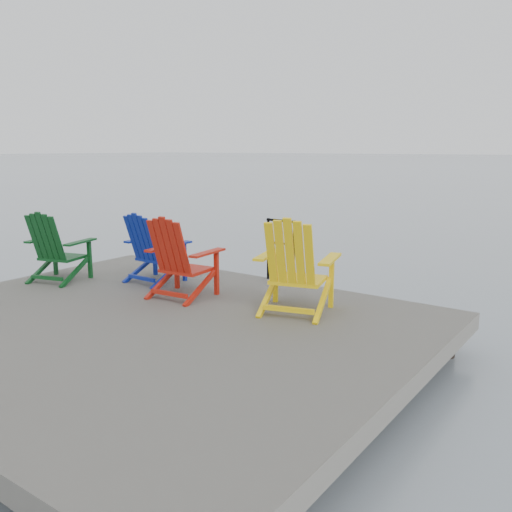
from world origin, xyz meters
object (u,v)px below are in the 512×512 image
Objects in this scene: chair_red at (180,257)px; chair_blue at (152,248)px; chair_yellow at (295,266)px; chair_green at (56,247)px; handrail at (281,244)px.

chair_blue is at bearing 151.98° from chair_red.
chair_red is at bearing 174.62° from chair_yellow.
chair_green is 3.65m from chair_yellow.
handrail is 1.84m from chair_blue.
chair_blue is at bearing 162.22° from chair_yellow.
chair_blue is (1.15, 0.77, -0.01)m from chair_green.
chair_yellow is (3.59, 0.69, 0.06)m from chair_green.
chair_red reaches higher than chair_green.
handrail is 1.59m from chair_red.
chair_blue is 0.95× the size of chair_red.
chair_yellow reaches higher than handrail.
chair_red is (2.04, 0.40, 0.02)m from chair_green.
chair_red is at bearing -4.24° from chair_green.
chair_red is (0.89, -0.37, 0.03)m from chair_blue.
chair_red is 0.93× the size of chair_yellow.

